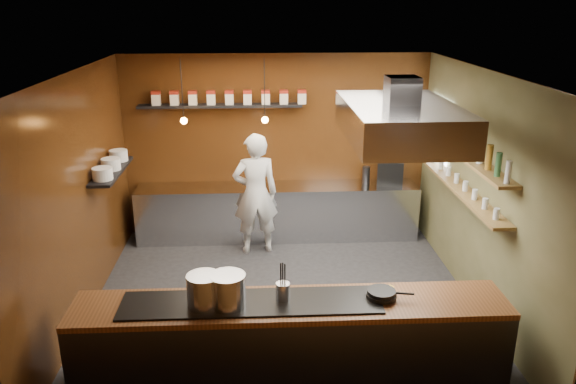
{
  "coord_description": "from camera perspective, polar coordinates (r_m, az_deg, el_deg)",
  "views": [
    {
      "loc": [
        -0.3,
        -6.55,
        3.8
      ],
      "look_at": [
        0.08,
        0.4,
        1.4
      ],
      "focal_mm": 35.0,
      "sensor_mm": 36.0,
      "label": 1
    }
  ],
  "objects": [
    {
      "name": "prep_counter",
      "position": [
        9.35,
        -1.04,
        -2.01
      ],
      "size": [
        4.6,
        0.65,
        0.9
      ],
      "primitive_type": "cube",
      "color": "silver",
      "rests_on": "floor"
    },
    {
      "name": "back_wall",
      "position": [
        9.35,
        -1.15,
        4.74
      ],
      "size": [
        5.0,
        0.0,
        5.0
      ],
      "primitive_type": "plane",
      "rotation": [
        1.57,
        0.0,
        0.0
      ],
      "color": "#321709",
      "rests_on": "ground"
    },
    {
      "name": "left_wall",
      "position": [
        7.29,
        -20.49,
        -0.66
      ],
      "size": [
        0.0,
        5.0,
        5.0
      ],
      "primitive_type": "plane",
      "rotation": [
        1.57,
        0.0,
        1.57
      ],
      "color": "#321709",
      "rests_on": "ground"
    },
    {
      "name": "wine_glasses",
      "position": [
        7.68,
        17.16,
        0.97
      ],
      "size": [
        0.07,
        2.37,
        0.13
      ],
      "color": "silver",
      "rests_on": "bottle_shelf_lower"
    },
    {
      "name": "bottle_shelf_lower",
      "position": [
        7.71,
        17.1,
        0.37
      ],
      "size": [
        0.26,
        2.8,
        0.04
      ],
      "primitive_type": "cube",
      "color": "olive",
      "rests_on": "right_wall"
    },
    {
      "name": "extractor_hood",
      "position": [
        6.49,
        11.34,
        7.1
      ],
      "size": [
        1.2,
        2.0,
        0.72
      ],
      "color": "#38383D",
      "rests_on": "ceiling"
    },
    {
      "name": "window_pane",
      "position": [
        8.9,
        15.07,
        6.01
      ],
      "size": [
        0.0,
        1.0,
        1.0
      ],
      "primitive_type": "plane",
      "rotation": [
        1.57,
        0.0,
        -1.57
      ],
      "color": "white",
      "rests_on": "right_wall"
    },
    {
      "name": "floor",
      "position": [
        7.58,
        -0.42,
        -11.1
      ],
      "size": [
        5.0,
        5.0,
        0.0
      ],
      "primitive_type": "plane",
      "color": "black",
      "rests_on": "ground"
    },
    {
      "name": "stockpot_small",
      "position": [
        5.6,
        -6.13,
        -9.9
      ],
      "size": [
        0.43,
        0.43,
        0.33
      ],
      "primitive_type": "cylinder",
      "rotation": [
        0.0,
        0.0,
        -0.24
      ],
      "color": "#B7BABF",
      "rests_on": "pass_counter"
    },
    {
      "name": "espresso_machine",
      "position": [
        9.41,
        10.37,
        2.04
      ],
      "size": [
        0.5,
        0.49,
        0.41
      ],
      "primitive_type": "cube",
      "rotation": [
        0.0,
        0.0,
        -0.25
      ],
      "color": "black",
      "rests_on": "prep_counter"
    },
    {
      "name": "storage_tins",
      "position": [
        9.05,
        -5.98,
        9.54
      ],
      "size": [
        2.43,
        0.13,
        0.22
      ],
      "color": "beige",
      "rests_on": "tin_shelf"
    },
    {
      "name": "bottle_shelf_upper",
      "position": [
        7.58,
        17.44,
        3.74
      ],
      "size": [
        0.26,
        2.8,
        0.04
      ],
      "primitive_type": "cube",
      "color": "olive",
      "rests_on": "right_wall"
    },
    {
      "name": "pendant_left",
      "position": [
        8.49,
        -10.56,
        7.47
      ],
      "size": [
        0.1,
        0.1,
        0.95
      ],
      "color": "black",
      "rests_on": "ceiling"
    },
    {
      "name": "ceiling",
      "position": [
        6.61,
        -0.48,
        12.03
      ],
      "size": [
        5.0,
        5.0,
        0.0
      ],
      "primitive_type": "plane",
      "rotation": [
        3.14,
        0.0,
        0.0
      ],
      "color": "silver",
      "rests_on": "back_wall"
    },
    {
      "name": "pass_counter",
      "position": [
        5.98,
        0.27,
        -14.92
      ],
      "size": [
        4.4,
        0.72,
        0.94
      ],
      "color": "#38383D",
      "rests_on": "floor"
    },
    {
      "name": "frying_pan",
      "position": [
        5.85,
        9.5,
        -10.16
      ],
      "size": [
        0.48,
        0.31,
        0.08
      ],
      "color": "black",
      "rests_on": "pass_counter"
    },
    {
      "name": "right_wall",
      "position": [
        7.49,
        19.04,
        0.02
      ],
      "size": [
        0.0,
        5.0,
        5.0
      ],
      "primitive_type": "plane",
      "rotation": [
        1.57,
        0.0,
        -1.57
      ],
      "color": "brown",
      "rests_on": "ground"
    },
    {
      "name": "stockpot_large",
      "position": [
        5.63,
        -8.51,
        -9.87
      ],
      "size": [
        0.39,
        0.39,
        0.33
      ],
      "primitive_type": "cylinder",
      "rotation": [
        0.0,
        0.0,
        0.16
      ],
      "color": "#B1B3B8",
      "rests_on": "pass_counter"
    },
    {
      "name": "plate_stacks",
      "position": [
        8.12,
        -17.55,
        2.72
      ],
      "size": [
        0.26,
        1.16,
        0.16
      ],
      "color": "white",
      "rests_on": "plate_shelf"
    },
    {
      "name": "pendant_right",
      "position": [
        8.42,
        -2.37,
        7.68
      ],
      "size": [
        0.1,
        0.1,
        0.95
      ],
      "color": "black",
      "rests_on": "ceiling"
    },
    {
      "name": "chef",
      "position": [
        8.67,
        -3.33,
        -0.18
      ],
      "size": [
        0.76,
        0.56,
        1.91
      ],
      "primitive_type": "imported",
      "rotation": [
        0.0,
        0.0,
        3.29
      ],
      "color": "silver",
      "rests_on": "floor"
    },
    {
      "name": "bottles",
      "position": [
        7.55,
        17.54,
        4.76
      ],
      "size": [
        0.06,
        2.66,
        0.24
      ],
      "color": "silver",
      "rests_on": "bottle_shelf_upper"
    },
    {
      "name": "butter_jar",
      "position": [
        5.93,
        10.21,
        -9.89
      ],
      "size": [
        0.14,
        0.14,
        0.09
      ],
      "primitive_type": "cylinder",
      "rotation": [
        0.0,
        0.0,
        -0.41
      ],
      "color": "yellow",
      "rests_on": "pass_counter"
    },
    {
      "name": "plate_shelf",
      "position": [
        8.14,
        -17.48,
        2.05
      ],
      "size": [
        0.3,
        1.4,
        0.04
      ],
      "primitive_type": "cube",
      "color": "black",
      "rests_on": "left_wall"
    },
    {
      "name": "tin_shelf",
      "position": [
        9.08,
        -6.9,
        8.7
      ],
      "size": [
        2.6,
        0.26,
        0.04
      ],
      "primitive_type": "cube",
      "color": "black",
      "rests_on": "back_wall"
    },
    {
      "name": "utensil_crock",
      "position": [
        5.7,
        -0.53,
        -10.07
      ],
      "size": [
        0.14,
        0.14,
        0.18
      ],
      "primitive_type": "cylinder",
      "rotation": [
        0.0,
        0.0,
        0.02
      ],
      "color": "silver",
      "rests_on": "pass_counter"
    }
  ]
}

